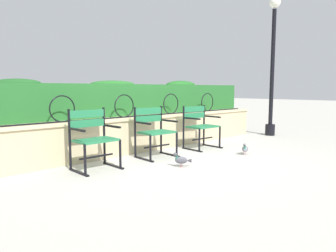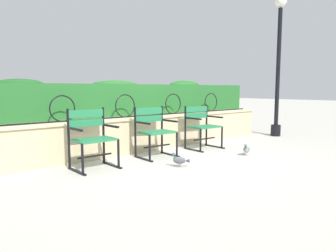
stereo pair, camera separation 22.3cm
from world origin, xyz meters
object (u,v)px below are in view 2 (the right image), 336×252
(park_chair_left, at_px, (92,137))
(pigeon_near_chairs, at_px, (246,149))
(park_chair_centre, at_px, (154,130))
(park_chair_right, at_px, (202,125))
(pigeon_far_side, at_px, (180,160))
(lamppost, at_px, (278,65))

(park_chair_left, xyz_separation_m, pigeon_near_chairs, (2.50, -0.99, -0.36))
(park_chair_left, bearing_deg, pigeon_near_chairs, -21.58)
(pigeon_near_chairs, bearing_deg, park_chair_centre, 142.02)
(park_chair_right, xyz_separation_m, pigeon_far_side, (-1.39, -0.84, -0.35))
(park_chair_left, height_order, lamppost, lamppost)
(pigeon_near_chairs, relative_size, lamppost, 0.08)
(park_chair_right, height_order, pigeon_near_chairs, park_chair_right)
(park_chair_right, relative_size, pigeon_far_side, 3.62)
(park_chair_left, relative_size, lamppost, 0.26)
(pigeon_far_side, bearing_deg, park_chair_right, 31.00)
(pigeon_near_chairs, xyz_separation_m, lamppost, (2.55, 0.91, 1.66))
(park_chair_left, distance_m, pigeon_near_chairs, 2.71)
(park_chair_centre, xyz_separation_m, pigeon_far_side, (-0.19, -0.85, -0.36))
(pigeon_near_chairs, bearing_deg, lamppost, 19.60)
(park_chair_right, relative_size, pigeon_near_chairs, 3.10)
(park_chair_left, height_order, pigeon_near_chairs, park_chair_left)
(pigeon_far_side, height_order, lamppost, lamppost)
(park_chair_centre, bearing_deg, lamppost, -1.52)
(park_chair_left, relative_size, pigeon_far_side, 3.82)
(park_chair_right, bearing_deg, lamppost, -1.98)
(park_chair_left, relative_size, park_chair_right, 1.06)
(park_chair_left, relative_size, park_chair_centre, 1.03)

